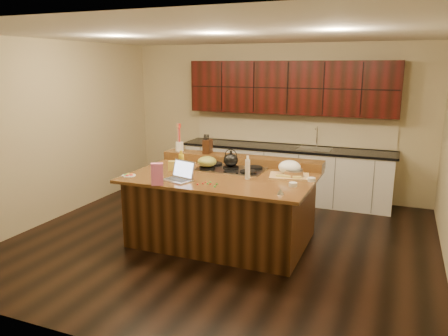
% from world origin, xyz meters
% --- Properties ---
extents(room, '(5.52, 5.02, 2.72)m').
position_xyz_m(room, '(0.00, 0.00, 1.35)').
color(room, black).
rests_on(room, ground).
extents(island, '(2.40, 1.60, 0.92)m').
position_xyz_m(island, '(0.00, 0.00, 0.46)').
color(island, black).
rests_on(island, ground).
extents(back_ledge, '(2.40, 0.30, 0.12)m').
position_xyz_m(back_ledge, '(0.00, 0.70, 0.98)').
color(back_ledge, black).
rests_on(back_ledge, island).
extents(cooktop, '(0.92, 0.52, 0.05)m').
position_xyz_m(cooktop, '(0.00, 0.30, 0.94)').
color(cooktop, gray).
rests_on(cooktop, island).
extents(back_counter, '(3.70, 0.66, 2.40)m').
position_xyz_m(back_counter, '(0.30, 2.23, 0.98)').
color(back_counter, silver).
rests_on(back_counter, ground).
extents(kettle, '(0.26, 0.26, 0.18)m').
position_xyz_m(kettle, '(0.00, 0.30, 1.06)').
color(kettle, black).
rests_on(kettle, cooktop).
extents(green_bowl, '(0.34, 0.34, 0.15)m').
position_xyz_m(green_bowl, '(-0.30, 0.17, 1.04)').
color(green_bowl, olive).
rests_on(green_bowl, cooktop).
extents(laptop, '(0.41, 0.36, 0.24)m').
position_xyz_m(laptop, '(-0.39, -0.45, 0.98)').
color(laptop, '#B7B7BC').
rests_on(laptop, island).
extents(oil_bottle, '(0.09, 0.09, 0.27)m').
position_xyz_m(oil_bottle, '(-0.51, -0.19, 1.06)').
color(oil_bottle, yellow).
rests_on(oil_bottle, island).
extents(vinegar_bottle, '(0.08, 0.08, 0.25)m').
position_xyz_m(vinegar_bottle, '(0.37, -0.08, 1.04)').
color(vinegar_bottle, silver).
rests_on(vinegar_bottle, island).
extents(wooden_tray, '(0.57, 0.46, 0.20)m').
position_xyz_m(wooden_tray, '(0.83, 0.27, 1.01)').
color(wooden_tray, tan).
rests_on(wooden_tray, island).
extents(ramekin_a, '(0.12, 0.12, 0.04)m').
position_xyz_m(ramekin_a, '(1.15, 0.11, 0.94)').
color(ramekin_a, white).
rests_on(ramekin_a, island).
extents(ramekin_b, '(0.13, 0.13, 0.04)m').
position_xyz_m(ramekin_b, '(0.99, -0.20, 0.94)').
color(ramekin_b, white).
rests_on(ramekin_b, island).
extents(ramekin_c, '(0.12, 0.12, 0.04)m').
position_xyz_m(ramekin_c, '(0.83, 0.33, 0.94)').
color(ramekin_c, white).
rests_on(ramekin_c, island).
extents(strainer_bowl, '(0.29, 0.29, 0.09)m').
position_xyz_m(strainer_bowl, '(0.90, 0.21, 0.97)').
color(strainer_bowl, '#996B3F').
rests_on(strainer_bowl, island).
extents(kitchen_timer, '(0.09, 0.09, 0.07)m').
position_xyz_m(kitchen_timer, '(0.94, -0.59, 0.96)').
color(kitchen_timer, silver).
rests_on(kitchen_timer, island).
extents(pink_bag, '(0.16, 0.14, 0.27)m').
position_xyz_m(pink_bag, '(-0.54, -0.76, 1.05)').
color(pink_bag, pink).
rests_on(pink_bag, island).
extents(candy_plate, '(0.21, 0.21, 0.01)m').
position_xyz_m(candy_plate, '(-1.11, -0.52, 0.93)').
color(candy_plate, white).
rests_on(candy_plate, island).
extents(package_box, '(0.11, 0.09, 0.13)m').
position_xyz_m(package_box, '(-0.74, -0.04, 0.99)').
color(package_box, gold).
rests_on(package_box, island).
extents(utensil_crock, '(0.12, 0.12, 0.14)m').
position_xyz_m(utensil_crock, '(-1.00, 0.70, 1.11)').
color(utensil_crock, white).
rests_on(utensil_crock, back_ledge).
extents(knife_block, '(0.11, 0.18, 0.21)m').
position_xyz_m(knife_block, '(-0.53, 0.70, 1.14)').
color(knife_block, black).
rests_on(knife_block, back_ledge).
extents(gumdrop_0, '(0.02, 0.02, 0.02)m').
position_xyz_m(gumdrop_0, '(-0.05, -0.51, 0.93)').
color(gumdrop_0, red).
rests_on(gumdrop_0, island).
extents(gumdrop_1, '(0.02, 0.02, 0.02)m').
position_xyz_m(gumdrop_1, '(0.14, -0.60, 0.93)').
color(gumdrop_1, '#198C26').
rests_on(gumdrop_1, island).
extents(gumdrop_2, '(0.02, 0.02, 0.02)m').
position_xyz_m(gumdrop_2, '(-0.04, -0.52, 0.93)').
color(gumdrop_2, red).
rests_on(gumdrop_2, island).
extents(gumdrop_3, '(0.02, 0.02, 0.02)m').
position_xyz_m(gumdrop_3, '(0.12, -0.48, 0.93)').
color(gumdrop_3, '#198C26').
rests_on(gumdrop_3, island).
extents(gumdrop_4, '(0.02, 0.02, 0.02)m').
position_xyz_m(gumdrop_4, '(0.05, -0.51, 0.93)').
color(gumdrop_4, red).
rests_on(gumdrop_4, island).
extents(gumdrop_5, '(0.02, 0.02, 0.02)m').
position_xyz_m(gumdrop_5, '(0.14, -0.58, 0.93)').
color(gumdrop_5, '#198C26').
rests_on(gumdrop_5, island).
extents(gumdrop_6, '(0.02, 0.02, 0.02)m').
position_xyz_m(gumdrop_6, '(-0.26, -0.54, 0.93)').
color(gumdrop_6, red).
rests_on(gumdrop_6, island).
extents(gumdrop_7, '(0.02, 0.02, 0.02)m').
position_xyz_m(gumdrop_7, '(0.02, -0.44, 0.93)').
color(gumdrop_7, '#198C26').
rests_on(gumdrop_7, island).
extents(gumdrop_8, '(0.02, 0.02, 0.02)m').
position_xyz_m(gumdrop_8, '(-0.09, -0.58, 0.93)').
color(gumdrop_8, red).
rests_on(gumdrop_8, island).
extents(gumdrop_9, '(0.02, 0.02, 0.02)m').
position_xyz_m(gumdrop_9, '(0.01, -0.51, 0.93)').
color(gumdrop_9, '#198C26').
rests_on(gumdrop_9, island).
extents(gumdrop_10, '(0.02, 0.02, 0.02)m').
position_xyz_m(gumdrop_10, '(-0.04, -0.46, 0.93)').
color(gumdrop_10, red).
rests_on(gumdrop_10, island).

